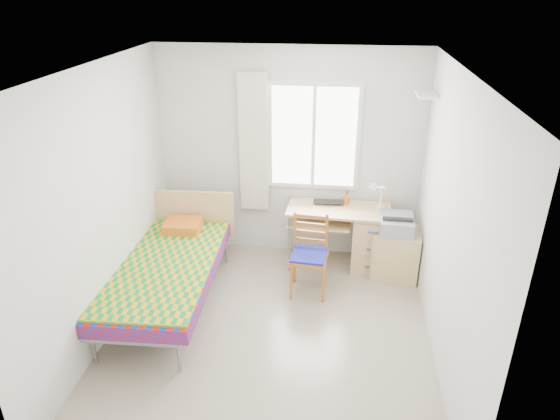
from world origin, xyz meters
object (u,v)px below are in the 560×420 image
Objects in this scene: bed at (169,266)px; chair at (310,250)px; cabinet at (396,252)px; printer at (396,224)px; desk at (365,236)px.

chair is at bearing 13.79° from bed.
cabinet is 1.35× the size of printer.
chair reaches higher than cabinet.
chair is 1.07m from printer.
bed is 3.56× the size of cabinet.
printer is (2.45, 0.86, 0.24)m from bed.
desk is at bearing 23.89° from bed.
chair is 1.51× the size of cabinet.
bed is at bearing -158.83° from printer.
cabinet is (1.00, 0.46, -0.22)m from chair.
desk is 2.05× the size of cabinet.
printer reaches higher than cabinet.
bed is at bearing -158.77° from chair.
bed is 4.83× the size of printer.
bed is 2.36× the size of chair.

